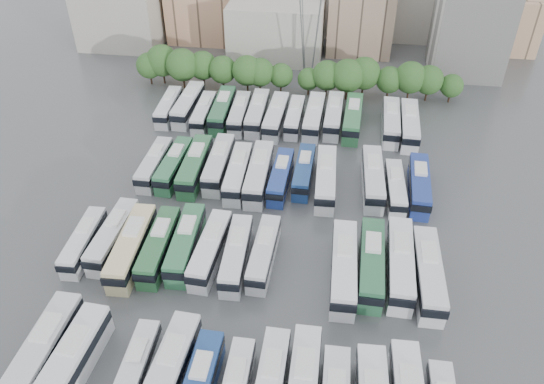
# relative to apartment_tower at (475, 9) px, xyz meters

# --- Properties ---
(ground) EXTENTS (220.00, 220.00, 0.00)m
(ground) POSITION_rel_apartment_tower_xyz_m (-34.00, -58.00, -13.00)
(ground) COLOR #424447
(ground) RESTS_ON ground
(tree_line) EXTENTS (63.45, 7.87, 8.05)m
(tree_line) POSITION_rel_apartment_tower_xyz_m (-35.46, -15.90, -8.59)
(tree_line) COLOR black
(tree_line) RESTS_ON ground
(city_buildings) EXTENTS (102.00, 35.00, 20.00)m
(city_buildings) POSITION_rel_apartment_tower_xyz_m (-41.46, 13.86, -5.13)
(city_buildings) COLOR #9E998E
(city_buildings) RESTS_ON ground
(apartment_tower) EXTENTS (14.00, 14.00, 26.00)m
(apartment_tower) POSITION_rel_apartment_tower_xyz_m (0.00, 0.00, 0.00)
(apartment_tower) COLOR silver
(apartment_tower) RESTS_ON ground
(bus_r0_s1) EXTENTS (3.05, 13.62, 4.27)m
(bus_r0_s1) POSITION_rel_apartment_tower_xyz_m (-52.25, -81.21, -10.91)
(bus_r0_s1) COLOR silver
(bus_r0_s1) RESTS_ON ground
(bus_r0_s2) EXTENTS (3.64, 13.68, 4.25)m
(bus_r0_s2) POSITION_rel_apartment_tower_xyz_m (-48.87, -82.27, -10.91)
(bus_r0_s2) COLOR silver
(bus_r0_s2) RESTS_ON ground
(bus_r0_s4) EXTENTS (2.64, 10.85, 3.38)m
(bus_r0_s4) POSITION_rel_apartment_tower_xyz_m (-42.38, -81.55, -11.34)
(bus_r0_s4) COLOR silver
(bus_r0_s4) RESTS_ON ground
(bus_r0_s5) EXTENTS (3.54, 13.43, 4.17)m
(bus_r0_s5) POSITION_rel_apartment_tower_xyz_m (-38.90, -81.80, -10.95)
(bus_r0_s5) COLOR silver
(bus_r0_s5) RESTS_ON ground
(bus_r1_s0) EXTENTS (2.86, 11.08, 3.45)m
(bus_r1_s0) POSITION_rel_apartment_tower_xyz_m (-55.49, -64.40, -11.31)
(bus_r1_s0) COLOR silver
(bus_r1_s0) RESTS_ON ground
(bus_r1_s1) EXTENTS (2.97, 12.26, 3.83)m
(bus_r1_s1) POSITION_rel_apartment_tower_xyz_m (-52.08, -63.01, -11.12)
(bus_r1_s1) COLOR silver
(bus_r1_s1) RESTS_ON ground
(bus_r1_s2) EXTENTS (3.51, 13.41, 4.17)m
(bus_r1_s2) POSITION_rel_apartment_tower_xyz_m (-48.89, -64.77, -10.95)
(bus_r1_s2) COLOR beige
(bus_r1_s2) RESTS_ON ground
(bus_r1_s3) EXTENTS (3.09, 12.41, 3.87)m
(bus_r1_s3) POSITION_rel_apartment_tower_xyz_m (-45.63, -64.00, -11.10)
(bus_r1_s3) COLOR #2A6338
(bus_r1_s3) RESTS_ON ground
(bus_r1_s4) EXTENTS (3.32, 12.67, 3.94)m
(bus_r1_s4) POSITION_rel_apartment_tower_xyz_m (-42.43, -63.09, -11.07)
(bus_r1_s4) COLOR #2E6C45
(bus_r1_s4) RESTS_ON ground
(bus_r1_s5) EXTENTS (3.17, 12.31, 3.83)m
(bus_r1_s5) POSITION_rel_apartment_tower_xyz_m (-39.11, -63.64, -11.12)
(bus_r1_s5) COLOR silver
(bus_r1_s5) RESTS_ON ground
(bus_r1_s6) EXTENTS (3.15, 12.13, 3.77)m
(bus_r1_s6) POSITION_rel_apartment_tower_xyz_m (-35.72, -64.04, -11.15)
(bus_r1_s6) COLOR silver
(bus_r1_s6) RESTS_ON ground
(bus_r1_s7) EXTENTS (2.81, 11.65, 3.64)m
(bus_r1_s7) POSITION_rel_apartment_tower_xyz_m (-32.41, -63.22, -11.21)
(bus_r1_s7) COLOR silver
(bus_r1_s7) RESTS_ON ground
(bus_r1_s10) EXTENTS (3.32, 13.74, 4.29)m
(bus_r1_s10) POSITION_rel_apartment_tower_xyz_m (-22.49, -64.57, -10.89)
(bus_r1_s10) COLOR silver
(bus_r1_s10) RESTS_ON ground
(bus_r1_s11) EXTENTS (3.11, 13.31, 4.16)m
(bus_r1_s11) POSITION_rel_apartment_tower_xyz_m (-19.20, -63.31, -10.96)
(bus_r1_s11) COLOR #2A623F
(bus_r1_s11) RESTS_ON ground
(bus_r1_s12) EXTENTS (3.25, 13.66, 4.27)m
(bus_r1_s12) POSITION_rel_apartment_tower_xyz_m (-15.79, -62.93, -10.90)
(bus_r1_s12) COLOR silver
(bus_r1_s12) RESTS_ON ground
(bus_r1_s13) EXTENTS (3.10, 13.40, 4.19)m
(bus_r1_s13) POSITION_rel_apartment_tower_xyz_m (-12.59, -64.07, -10.94)
(bus_r1_s13) COLOR silver
(bus_r1_s13) RESTS_ON ground
(bus_r2_s1) EXTENTS (2.56, 11.63, 3.65)m
(bus_r2_s1) POSITION_rel_apartment_tower_xyz_m (-52.13, -46.30, -11.21)
(bus_r2_s1) COLOR silver
(bus_r2_s1) RESTS_ON ground
(bus_r2_s2) EXTENTS (3.03, 12.13, 3.78)m
(bus_r2_s2) POSITION_rel_apartment_tower_xyz_m (-49.04, -46.16, -11.14)
(bus_r2_s2) COLOR #307048
(bus_r2_s2) RESTS_ON ground
(bus_r2_s3) EXTENTS (3.17, 13.20, 4.12)m
(bus_r2_s3) POSITION_rel_apartment_tower_xyz_m (-45.76, -46.13, -10.98)
(bus_r2_s3) COLOR #2D693F
(bus_r2_s3) RESTS_ON ground
(bus_r2_s4) EXTENTS (3.12, 12.93, 4.04)m
(bus_r2_s4) POSITION_rel_apartment_tower_xyz_m (-42.30, -45.05, -11.02)
(bus_r2_s4) COLOR silver
(bus_r2_s4) RESTS_ON ground
(bus_r2_s5) EXTENTS (3.18, 12.64, 3.94)m
(bus_r2_s5) POSITION_rel_apartment_tower_xyz_m (-38.94, -46.91, -11.07)
(bus_r2_s5) COLOR silver
(bus_r2_s5) RESTS_ON ground
(bus_r2_s6) EXTENTS (3.21, 13.48, 4.21)m
(bus_r2_s6) POSITION_rel_apartment_tower_xyz_m (-35.79, -46.77, -10.93)
(bus_r2_s6) COLOR silver
(bus_r2_s6) RESTS_ON ground
(bus_r2_s7) EXTENTS (2.78, 11.65, 3.64)m
(bus_r2_s7) POSITION_rel_apartment_tower_xyz_m (-32.51, -46.70, -11.21)
(bus_r2_s7) COLOR navy
(bus_r2_s7) RESTS_ON ground
(bus_r2_s8) EXTENTS (2.63, 11.55, 3.62)m
(bus_r2_s8) POSITION_rel_apartment_tower_xyz_m (-29.23, -44.86, -11.22)
(bus_r2_s8) COLOR navy
(bus_r2_s8) RESTS_ON ground
(bus_r2_s9) EXTENTS (3.38, 13.34, 4.15)m
(bus_r2_s9) POSITION_rel_apartment_tower_xyz_m (-25.84, -46.54, -10.96)
(bus_r2_s9) COLOR silver
(bus_r2_s9) RESTS_ON ground
(bus_r2_s11) EXTENTS (3.43, 13.25, 4.12)m
(bus_r2_s11) POSITION_rel_apartment_tower_xyz_m (-18.96, -45.43, -10.98)
(bus_r2_s11) COLOR silver
(bus_r2_s11) RESTS_ON ground
(bus_r2_s12) EXTENTS (2.89, 11.21, 3.49)m
(bus_r2_s12) POSITION_rel_apartment_tower_xyz_m (-15.73, -46.98, -11.29)
(bus_r2_s12) COLOR silver
(bus_r2_s12) RESTS_ON ground
(bus_r2_s13) EXTENTS (3.20, 12.67, 3.95)m
(bus_r2_s13) POSITION_rel_apartment_tower_xyz_m (-12.30, -46.07, -11.06)
(bus_r2_s13) COLOR navy
(bus_r2_s13) RESTS_ON ground
(bus_r3_s0) EXTENTS (3.00, 11.59, 3.61)m
(bus_r3_s0) POSITION_rel_apartment_tower_xyz_m (-55.57, -28.13, -11.23)
(bus_r3_s0) COLOR silver
(bus_r3_s0) RESTS_ON ground
(bus_r3_s1) EXTENTS (3.02, 13.03, 4.08)m
(bus_r3_s1) POSITION_rel_apartment_tower_xyz_m (-52.13, -27.13, -11.00)
(bus_r3_s1) COLOR silver
(bus_r3_s1) RESTS_ON ground
(bus_r3_s2) EXTENTS (2.83, 11.55, 3.60)m
(bus_r3_s2) POSITION_rel_apartment_tower_xyz_m (-48.71, -29.23, -11.23)
(bus_r3_s2) COLOR silver
(bus_r3_s2) RESTS_ON ground
(bus_r3_s3) EXTENTS (3.26, 13.10, 4.08)m
(bus_r3_s3) POSITION_rel_apartment_tower_xyz_m (-45.53, -28.19, -11.00)
(bus_r3_s3) COLOR #2A633F
(bus_r3_s3) RESTS_ON ground
(bus_r3_s4) EXTENTS (3.04, 12.00, 3.74)m
(bus_r3_s4) POSITION_rel_apartment_tower_xyz_m (-42.33, -28.72, -11.17)
(bus_r3_s4) COLOR silver
(bus_r3_s4) RESTS_ON ground
(bus_r3_s5) EXTENTS (3.05, 12.90, 4.03)m
(bus_r3_s5) POSITION_rel_apartment_tower_xyz_m (-39.17, -28.29, -11.02)
(bus_r3_s5) COLOR silver
(bus_r3_s5) RESTS_ON ground
(bus_r3_s6) EXTENTS (3.18, 13.00, 4.06)m
(bus_r3_s6) POSITION_rel_apartment_tower_xyz_m (-35.72, -29.05, -11.01)
(bus_r3_s6) COLOR silver
(bus_r3_s6) RESTS_ON ground
(bus_r3_s7) EXTENTS (2.59, 11.47, 3.59)m
(bus_r3_s7) POSITION_rel_apartment_tower_xyz_m (-32.49, -28.41, -11.24)
(bus_r3_s7) COLOR white
(bus_r3_s7) RESTS_ON ground
(bus_r3_s8) EXTENTS (3.14, 13.02, 4.07)m
(bus_r3_s8) POSITION_rel_apartment_tower_xyz_m (-29.10, -28.20, -11.00)
(bus_r3_s8) COLOR silver
(bus_r3_s8) RESTS_ON ground
(bus_r3_s9) EXTENTS (3.04, 12.79, 3.99)m
(bus_r3_s9) POSITION_rel_apartment_tower_xyz_m (-25.70, -27.21, -11.04)
(bus_r3_s9) COLOR silver
(bus_r3_s9) RESTS_ON ground
(bus_r3_s10) EXTENTS (3.37, 13.29, 4.14)m
(bus_r3_s10) POSITION_rel_apartment_tower_xyz_m (-22.37, -27.79, -10.97)
(bus_r3_s10) COLOR #2F6F41
(bus_r3_s10) RESTS_ON ground
(bus_r3_s12) EXTENTS (3.07, 12.96, 4.05)m
(bus_r3_s12) POSITION_rel_apartment_tower_xyz_m (-15.82, -28.13, -11.01)
(bus_r3_s12) COLOR silver
(bus_r3_s12) RESTS_ON ground
(bus_r3_s13) EXTENTS (3.25, 13.39, 4.18)m
(bus_r3_s13) POSITION_rel_apartment_tower_xyz_m (-12.74, -28.81, -10.95)
(bus_r3_s13) COLOR silver
(bus_r3_s13) RESTS_ON ground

